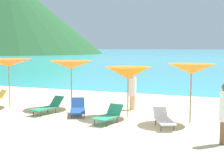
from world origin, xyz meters
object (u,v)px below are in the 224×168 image
(beachgoer_0, at_px, (132,91))
(umbrella_4, at_px, (128,73))
(umbrella_3, at_px, (71,65))
(umbrella_2, at_px, (8,63))
(lounge_chair_6, at_px, (48,106))
(lounge_chair_11, at_px, (108,115))
(lounge_chair_2, at_px, (164,119))
(lounge_chair_5, at_px, (78,109))
(umbrella_5, at_px, (191,69))

(beachgoer_0, bearing_deg, umbrella_4, -46.89)
(umbrella_3, bearing_deg, beachgoer_0, 13.20)
(umbrella_3, height_order, beachgoer_0, umbrella_3)
(umbrella_2, xyz_separation_m, umbrella_3, (2.92, 0.81, -0.08))
(lounge_chair_6, xyz_separation_m, lounge_chair_11, (3.11, -0.71, -0.01))
(umbrella_2, distance_m, lounge_chair_6, 3.27)
(lounge_chair_6, distance_m, beachgoer_0, 3.84)
(umbrella_2, height_order, umbrella_3, umbrella_2)
(umbrella_2, bearing_deg, umbrella_3, 15.56)
(umbrella_2, relative_size, umbrella_3, 1.09)
(lounge_chair_2, height_order, lounge_chair_5, lounge_chair_5)
(umbrella_2, relative_size, lounge_chair_6, 1.44)
(umbrella_4, height_order, lounge_chair_2, umbrella_4)
(umbrella_2, relative_size, lounge_chair_5, 1.47)
(umbrella_4, distance_m, lounge_chair_11, 2.07)
(umbrella_5, xyz_separation_m, lounge_chair_5, (-4.60, -0.34, -1.76))
(lounge_chair_5, xyz_separation_m, beachgoer_0, (1.74, 2.01, 0.60))
(umbrella_5, distance_m, lounge_chair_2, 2.18)
(lounge_chair_11, bearing_deg, umbrella_2, 174.95)
(umbrella_2, relative_size, beachgoer_0, 1.45)
(lounge_chair_2, relative_size, lounge_chair_11, 1.10)
(umbrella_2, xyz_separation_m, beachgoer_0, (5.71, 1.47, -1.22))
(lounge_chair_11, bearing_deg, lounge_chair_2, 14.70)
(lounge_chair_5, height_order, lounge_chair_11, lounge_chair_5)
(umbrella_5, distance_m, beachgoer_0, 3.51)
(umbrella_2, bearing_deg, umbrella_5, -1.36)
(umbrella_3, relative_size, beachgoer_0, 1.33)
(umbrella_4, relative_size, beachgoer_0, 1.23)
(umbrella_3, height_order, umbrella_4, umbrella_3)
(umbrella_3, bearing_deg, umbrella_5, -10.21)
(lounge_chair_6, bearing_deg, umbrella_2, 176.07)
(lounge_chair_11, bearing_deg, lounge_chair_5, 161.93)
(umbrella_5, height_order, lounge_chair_6, umbrella_5)
(umbrella_3, bearing_deg, umbrella_4, -15.66)
(umbrella_5, distance_m, lounge_chair_6, 6.21)
(umbrella_5, bearing_deg, beachgoer_0, 149.74)
(umbrella_4, bearing_deg, beachgoer_0, 101.76)
(umbrella_4, relative_size, lounge_chair_11, 1.40)
(umbrella_4, relative_size, umbrella_5, 0.92)
(lounge_chair_2, distance_m, lounge_chair_11, 2.07)
(umbrella_2, xyz_separation_m, lounge_chair_11, (5.75, -1.46, -1.79))
(lounge_chair_5, distance_m, beachgoer_0, 2.73)
(lounge_chair_6, relative_size, beachgoer_0, 1.01)
(lounge_chair_6, bearing_deg, umbrella_5, 17.42)
(umbrella_2, xyz_separation_m, umbrella_5, (8.57, -0.20, -0.07))
(lounge_chair_11, relative_size, beachgoer_0, 0.88)
(umbrella_2, relative_size, umbrella_4, 1.18)
(umbrella_3, bearing_deg, lounge_chair_11, -38.90)
(umbrella_5, relative_size, lounge_chair_5, 1.36)
(umbrella_5, relative_size, lounge_chair_2, 1.38)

